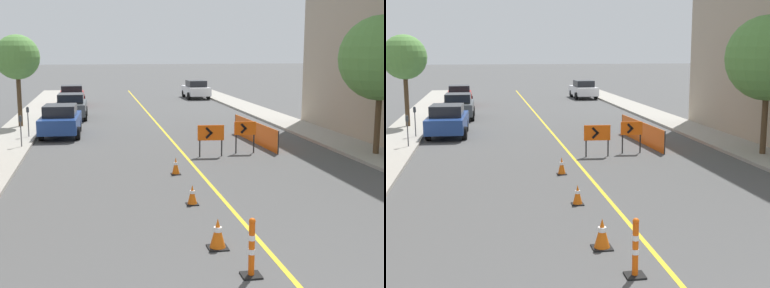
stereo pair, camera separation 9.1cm
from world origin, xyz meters
TOP-DOWN VIEW (x-y plane):
  - lane_stripe at (0.00, 26.18)m, footprint 0.12×52.36m
  - sidewalk_left at (-7.51, 26.18)m, footprint 2.16×52.36m
  - sidewalk_right at (7.51, 26.18)m, footprint 2.16×52.36m
  - traffic_cone_second at (-1.04, 6.63)m, footprint 0.44×0.44m
  - traffic_cone_third at (-0.98, 10.03)m, footprint 0.34×0.34m
  - traffic_cone_fourth at (-0.88, 13.75)m, footprint 0.33×0.33m
  - delineator_post_front at (-0.74, 5.08)m, footprint 0.38×0.38m
  - arrow_barricade_primary at (1.00, 16.61)m, footprint 1.08×0.15m
  - arrow_barricade_secondary at (2.57, 17.07)m, footprint 0.91×0.15m
  - safety_mesh_fence at (3.72, 19.43)m, footprint 0.33×5.86m
  - parked_car_curb_near at (-5.28, 23.06)m, footprint 1.98×4.37m
  - parked_car_curb_mid at (-5.01, 29.87)m, footprint 1.94×4.33m
  - parked_car_curb_far at (-5.25, 37.76)m, footprint 1.95×4.35m
  - parked_car_opposite_side at (5.31, 42.31)m, footprint 1.97×4.37m
  - parking_meter_near_curb at (-6.77, 19.60)m, footprint 0.12×0.11m
  - parking_meter_far_curb at (-6.77, 22.35)m, footprint 0.12×0.11m
  - street_tree_left_near at (-7.61, 26.11)m, footprint 2.42×2.42m
  - street_tree_right_near at (7.61, 15.37)m, footprint 3.37×3.37m

SIDE VIEW (x-z plane):
  - lane_stripe at x=0.00m, z-range 0.00..0.01m
  - sidewalk_left at x=-7.51m, z-range 0.00..0.14m
  - sidewalk_right at x=7.51m, z-range 0.00..0.14m
  - traffic_cone_third at x=-0.98m, z-range 0.00..0.57m
  - traffic_cone_fourth at x=-0.88m, z-range 0.00..0.61m
  - traffic_cone_second at x=-1.04m, z-range 0.00..0.68m
  - safety_mesh_fence at x=3.72m, z-range 0.00..0.99m
  - delineator_post_front at x=-0.74m, z-range -0.08..1.09m
  - parked_car_curb_near at x=-5.28m, z-range 0.00..1.59m
  - parked_car_curb_mid at x=-5.01m, z-range 0.00..1.59m
  - parked_car_curb_far at x=-5.25m, z-range 0.00..1.59m
  - parked_car_opposite_side at x=5.31m, z-range 0.00..1.59m
  - arrow_barricade_primary at x=1.00m, z-range 0.28..1.57m
  - arrow_barricade_secondary at x=2.57m, z-range 0.30..1.63m
  - parking_meter_near_curb at x=-6.77m, z-range 0.42..1.79m
  - parking_meter_far_curb at x=-6.77m, z-range 0.43..1.88m
  - street_tree_left_near at x=-7.61m, z-range 1.38..6.35m
  - street_tree_right_near at x=7.61m, z-range 1.20..6.72m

